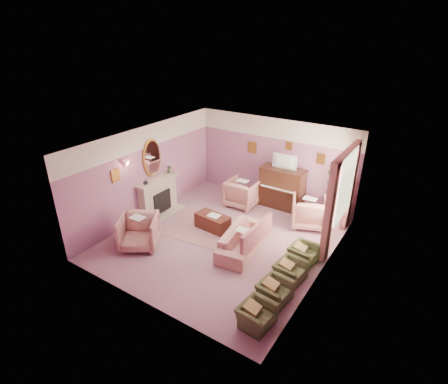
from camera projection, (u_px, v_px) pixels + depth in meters
The scene contains 48 objects.
floor at pixel (224, 239), 9.74m from camera, with size 5.50×6.00×0.01m, color #996677.
ceiling at pixel (223, 142), 8.55m from camera, with size 5.50×6.00×0.01m, color white.
wall_back at pixel (274, 161), 11.41m from camera, with size 5.50×0.02×2.80m, color #835581.
wall_front at pixel (140, 248), 6.87m from camera, with size 5.50×0.02×2.80m, color #835581.
wall_left at pixel (147, 172), 10.51m from camera, with size 0.02×6.00×2.80m, color #835581.
wall_right at pixel (326, 223), 7.78m from camera, with size 0.02×6.00×2.80m, color #835581.
picture_rail_band at pixel (276, 129), 10.95m from camera, with size 5.50×0.01×0.65m, color white.
stripe_panel at pixel (341, 212), 8.91m from camera, with size 0.01×3.00×2.15m, color #A8B590.
fireplace_surround at pixel (158, 196), 10.94m from camera, with size 0.30×1.40×1.10m, color tan.
fireplace_inset at pixel (161, 201), 10.96m from camera, with size 0.18×0.72×0.68m, color black.
fire_ember at pixel (162, 207), 11.01m from camera, with size 0.06×0.54×0.10m, color #EF4911.
mantel_shelf at pixel (157, 180), 10.68m from camera, with size 0.40×1.55×0.07m, color tan.
hearth at pixel (164, 213), 11.07m from camera, with size 0.55×1.50×0.02m, color tan.
mirror_frame at pixel (152, 158), 10.46m from camera, with size 0.04×0.72×1.20m, color #B5802C.
mirror_glass at pixel (153, 158), 10.45m from camera, with size 0.01×0.60×1.06m, color white.
sconce_shade at pixel (127, 163), 9.55m from camera, with size 0.20×0.20×0.16m, color #E88473.
piano at pixel (282, 188), 11.24m from camera, with size 1.40×0.60×1.30m, color #361A10.
piano_keyshelf at pixel (278, 190), 10.95m from camera, with size 1.30×0.12×0.06m, color #361A10.
piano_keys at pixel (278, 189), 10.93m from camera, with size 1.20×0.08×0.02m, color silver.
piano_top at pixel (284, 169), 10.96m from camera, with size 1.45×0.65×0.04m, color #361A10.
television at pixel (284, 161), 10.80m from camera, with size 0.80×0.12×0.48m, color black.
print_back_left at pixel (252, 147), 11.64m from camera, with size 0.30×0.03×0.38m, color #B5802C.
print_back_right at pixel (321, 159), 10.45m from camera, with size 0.26×0.03×0.34m, color #B5802C.
print_back_mid at pixel (289, 146), 10.88m from camera, with size 0.22×0.03×0.26m, color #B5802C.
print_left_wall at pixel (116, 175), 9.44m from camera, with size 0.03×0.28×0.36m, color #B5802C.
window_blind at pixel (346, 186), 8.85m from camera, with size 0.03×1.40×1.80m, color beige.
curtain_left at pixel (329, 214), 8.36m from camera, with size 0.16×0.34×2.60m, color #A04F58.
curtain_right at pixel (350, 187), 9.76m from camera, with size 0.16×0.34×2.60m, color #A04F58.
pelmet at pixel (348, 153), 8.52m from camera, with size 0.16×2.20×0.16m, color #A04F58.
mantel_plant at pixel (169, 169), 11.02m from camera, with size 0.16×0.16×0.28m, color #2D4E26.
mantel_vase at pixel (145, 182), 10.25m from camera, with size 0.16×0.16×0.16m, color white.
area_rug at pixel (213, 230), 10.16m from camera, with size 2.50×1.80×0.01m, color #9D6366.
coffee_table at pixel (213, 222), 10.15m from camera, with size 1.00×0.50×0.45m, color #441E14.
table_paper at pixel (214, 215), 10.02m from camera, with size 0.35×0.28×0.01m, color silver.
sofa at pixel (243, 236), 9.14m from camera, with size 0.67×2.00×0.81m, color tan.
sofa_throw at pixel (257, 234), 8.85m from camera, with size 0.10×1.51×0.56m, color #A04F58.
floral_armchair_left at pixel (242, 192), 11.39m from camera, with size 0.95×0.95×0.99m, color tan.
floral_armchair_right at pixel (309, 210), 10.22m from camera, with size 0.95×0.95×0.99m, color tan.
floral_armchair_front at pixel (139, 230), 9.21m from camera, with size 0.95×0.95×0.99m, color tan.
olive_chair_a at pixel (256, 312), 6.82m from camera, with size 0.50×0.71×0.61m, color #49512B.
olive_chair_b at pixel (275, 288), 7.44m from camera, with size 0.50×0.71×0.61m, color #49512B.
olive_chair_c at pixel (290, 268), 8.06m from camera, with size 0.50×0.71×0.61m, color #49512B.
olive_chair_d at pixel (304, 251), 8.68m from camera, with size 0.50×0.71×0.61m, color #49512B.
side_table at pixel (337, 214), 10.34m from camera, with size 0.52×0.52×0.70m, color silver.
side_plant_big at pixel (340, 198), 10.12m from camera, with size 0.30×0.30×0.34m, color #2D4E26.
side_plant_small at pixel (343, 201), 10.00m from camera, with size 0.16×0.16×0.28m, color #2D4E26.
palm_pot at pixel (333, 218), 10.49m from camera, with size 0.34×0.34×0.34m, color #AF6248.
palm_plant at pixel (337, 191), 10.11m from camera, with size 0.76×0.76×1.44m, color #2D4E26.
Camera 1 is at (4.54, -6.89, 5.34)m, focal length 28.00 mm.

